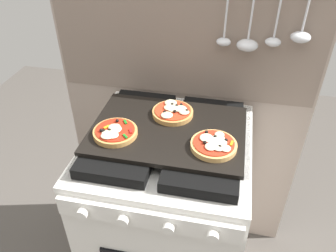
# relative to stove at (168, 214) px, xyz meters

# --- Properties ---
(kitchen_backsplash) EXTENTS (1.10, 0.09, 1.55)m
(kitchen_backsplash) POSITION_rel_stove_xyz_m (0.00, 0.34, 0.34)
(kitchen_backsplash) COLOR gray
(kitchen_backsplash) RESTS_ON ground_plane
(stove) EXTENTS (0.60, 0.64, 0.90)m
(stove) POSITION_rel_stove_xyz_m (0.00, 0.00, 0.00)
(stove) COLOR white
(stove) RESTS_ON ground_plane
(baking_tray) EXTENTS (0.54, 0.38, 0.02)m
(baking_tray) POSITION_rel_stove_xyz_m (0.00, 0.00, 0.46)
(baking_tray) COLOR black
(baking_tray) RESTS_ON stove
(pizza_left) EXTENTS (0.15, 0.15, 0.03)m
(pizza_left) POSITION_rel_stove_xyz_m (-0.17, -0.07, 0.48)
(pizza_left) COLOR #C18947
(pizza_left) RESTS_ON baking_tray
(pizza_right) EXTENTS (0.15, 0.15, 0.03)m
(pizza_right) POSITION_rel_stove_xyz_m (0.17, -0.07, 0.48)
(pizza_right) COLOR tan
(pizza_right) RESTS_ON baking_tray
(pizza_center) EXTENTS (0.15, 0.15, 0.03)m
(pizza_center) POSITION_rel_stove_xyz_m (-0.00, 0.09, 0.48)
(pizza_center) COLOR #C18947
(pizza_center) RESTS_ON baking_tray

